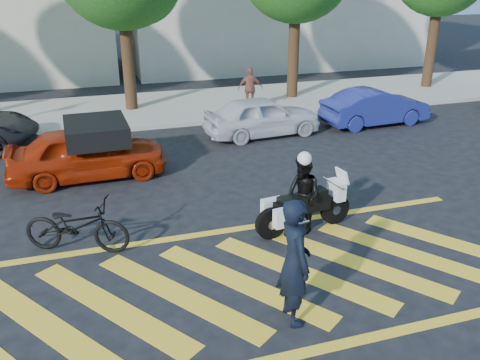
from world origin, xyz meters
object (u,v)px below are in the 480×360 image
object	(u,v)px
officer_moto	(303,195)
parked_right	(375,107)
parked_mid_right	(262,116)
police_motorcycle	(303,208)
bicycle	(77,226)
officer_bike	(294,262)
red_convertible	(87,153)

from	to	relation	value
officer_moto	parked_right	distance (m)	8.44
parked_mid_right	police_motorcycle	bearing A→B (deg)	162.70
police_motorcycle	parked_mid_right	xyz separation A→B (m)	(1.43, 6.36, 0.11)
bicycle	police_motorcycle	world-z (taller)	bicycle
officer_bike	parked_mid_right	distance (m)	9.34
officer_moto	officer_bike	bearing A→B (deg)	-34.56
police_motorcycle	parked_right	distance (m)	8.43
police_motorcycle	parked_right	size ratio (longest dim) A/B	0.58
parked_mid_right	parked_right	bearing A→B (deg)	-94.59
officer_moto	parked_mid_right	world-z (taller)	officer_moto
officer_bike	police_motorcycle	world-z (taller)	officer_bike
bicycle	parked_right	distance (m)	11.50
red_convertible	parked_right	bearing A→B (deg)	-79.70
officer_moto	police_motorcycle	bearing A→B (deg)	64.34
bicycle	parked_right	world-z (taller)	parked_right
police_motorcycle	officer_moto	world-z (taller)	officer_moto
parked_right	officer_moto	bearing A→B (deg)	135.43
police_motorcycle	parked_mid_right	size ratio (longest dim) A/B	0.58
parked_right	officer_bike	bearing A→B (deg)	139.10
red_convertible	police_motorcycle	bearing A→B (deg)	-138.59
officer_bike	parked_mid_right	bearing A→B (deg)	-17.00
officer_bike	police_motorcycle	bearing A→B (deg)	-26.93
police_motorcycle	parked_mid_right	world-z (taller)	parked_mid_right
officer_bike	police_motorcycle	xyz separation A→B (m)	(1.31, 2.57, -0.49)
bicycle	red_convertible	distance (m)	3.79
police_motorcycle	officer_moto	bearing A→B (deg)	154.34
police_motorcycle	parked_mid_right	distance (m)	6.52
police_motorcycle	red_convertible	xyz separation A→B (m)	(-4.04, 4.32, 0.15)
parked_right	parked_mid_right	bearing A→B (deg)	86.62
bicycle	parked_right	size ratio (longest dim) A/B	0.54
police_motorcycle	red_convertible	bearing A→B (deg)	125.22
red_convertible	parked_right	distance (m)	9.80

